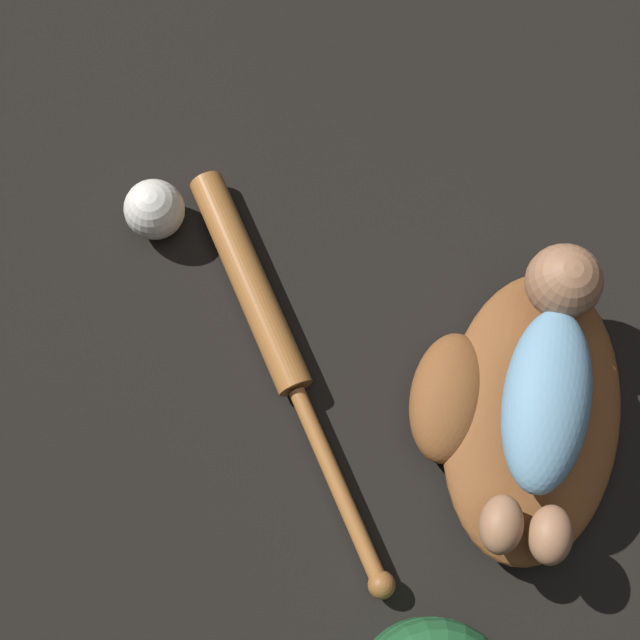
{
  "coord_description": "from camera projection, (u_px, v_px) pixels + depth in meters",
  "views": [
    {
      "loc": [
        -0.14,
        0.33,
        1.1
      ],
      "look_at": [
        0.2,
        0.28,
        0.06
      ],
      "focal_mm": 50.0,
      "sensor_mm": 36.0,
      "label": 1
    }
  ],
  "objects": [
    {
      "name": "ground_plane",
      "position": [
        564.0,
        454.0,
        1.1
      ],
      "size": [
        6.0,
        6.0,
        0.0
      ],
      "primitive_type": "plane",
      "color": "black"
    },
    {
      "name": "baseball_glove",
      "position": [
        518.0,
        411.0,
        1.08
      ],
      "size": [
        0.42,
        0.33,
        0.07
      ],
      "color": "brown",
      "rests_on": "ground"
    },
    {
      "name": "baseball_bat",
      "position": [
        266.0,
        319.0,
        1.13
      ],
      "size": [
        0.57,
        0.18,
        0.05
      ],
      "color": "#9E602D",
      "rests_on": "ground"
    },
    {
      "name": "baseball",
      "position": [
        154.0,
        209.0,
        1.16
      ],
      "size": [
        0.08,
        0.08,
        0.08
      ],
      "color": "silver",
      "rests_on": "ground"
    },
    {
      "name": "baby_figure",
      "position": [
        549.0,
        381.0,
        1.02
      ],
      "size": [
        0.37,
        0.21,
        0.09
      ],
      "color": "#6693B2",
      "rests_on": "baseball_glove"
    }
  ]
}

